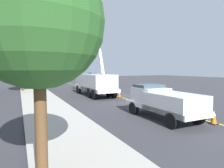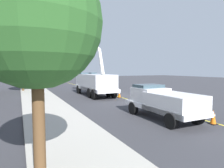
% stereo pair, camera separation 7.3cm
% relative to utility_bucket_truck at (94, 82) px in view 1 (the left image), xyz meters
% --- Properties ---
extents(ground, '(120.00, 120.00, 0.00)m').
position_rel_utility_bucket_truck_xyz_m(ground, '(-1.29, -2.09, -1.62)').
color(ground, '#38383D').
extents(sidewalk_far_side, '(60.04, 4.25, 0.12)m').
position_rel_utility_bucket_truck_xyz_m(sidewalk_far_side, '(-1.21, 6.08, -1.56)').
color(sidewalk_far_side, '#B2ADA3').
rests_on(sidewalk_far_side, ground).
extents(lane_centre_stripe, '(50.00, 0.71, 0.01)m').
position_rel_utility_bucket_truck_xyz_m(lane_centre_stripe, '(-1.29, -2.09, -1.61)').
color(lane_centre_stripe, yellow).
rests_on(lane_centre_stripe, ground).
extents(utility_bucket_truck, '(8.23, 2.66, 7.23)m').
position_rel_utility_bucket_truck_xyz_m(utility_bucket_truck, '(0.00, 0.00, 0.00)').
color(utility_bucket_truck, white).
rests_on(utility_bucket_truck, ground).
extents(service_pickup_truck, '(5.62, 2.24, 2.06)m').
position_rel_utility_bucket_truck_xyz_m(service_pickup_truck, '(-12.13, 0.13, -0.50)').
color(service_pickup_truck, white).
rests_on(service_pickup_truck, ground).
extents(passing_minivan, '(4.82, 1.99, 1.69)m').
position_rel_utility_bucket_truck_xyz_m(passing_minivan, '(8.09, -5.13, -0.64)').
color(passing_minivan, tan).
rests_on(passing_minivan, ground).
extents(traffic_cone_leading, '(0.40, 0.40, 0.83)m').
position_rel_utility_bucket_truck_xyz_m(traffic_cone_leading, '(-14.32, -1.66, -1.21)').
color(traffic_cone_leading, black).
rests_on(traffic_cone_leading, ground).
extents(traffic_cone_mid_front, '(0.40, 0.40, 0.86)m').
position_rel_utility_bucket_truck_xyz_m(traffic_cone_mid_front, '(-8.77, -1.51, -1.20)').
color(traffic_cone_mid_front, black).
rests_on(traffic_cone_mid_front, ground).
extents(traffic_cone_mid_rear, '(0.40, 0.40, 0.81)m').
position_rel_utility_bucket_truck_xyz_m(traffic_cone_mid_rear, '(-2.95, -1.79, -1.22)').
color(traffic_cone_mid_rear, black).
rests_on(traffic_cone_mid_rear, ground).
extents(traffic_cone_trailing, '(0.40, 0.40, 0.77)m').
position_rel_utility_bucket_truck_xyz_m(traffic_cone_trailing, '(3.39, -1.68, -1.24)').
color(traffic_cone_trailing, black).
rests_on(traffic_cone_trailing, ground).
extents(traffic_signal_mast, '(5.19, 0.58, 8.70)m').
position_rel_utility_bucket_truck_xyz_m(traffic_signal_mast, '(3.14, 5.02, 4.11)').
color(traffic_signal_mast, gray).
rests_on(traffic_signal_mast, ground).
extents(street_tree_left, '(3.44, 3.44, 6.01)m').
position_rel_utility_bucket_truck_xyz_m(street_tree_left, '(-16.02, 7.73, 2.65)').
color(street_tree_left, brown).
rests_on(street_tree_left, ground).
extents(street_tree_right, '(4.65, 4.65, 6.53)m').
position_rel_utility_bucket_truck_xyz_m(street_tree_right, '(8.33, 7.46, 2.59)').
color(street_tree_right, brown).
rests_on(street_tree_right, ground).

